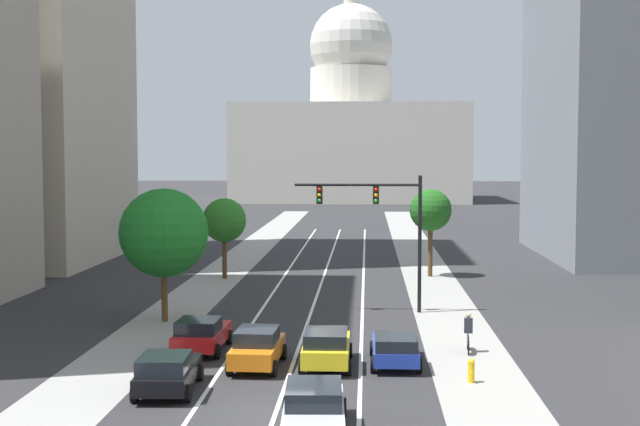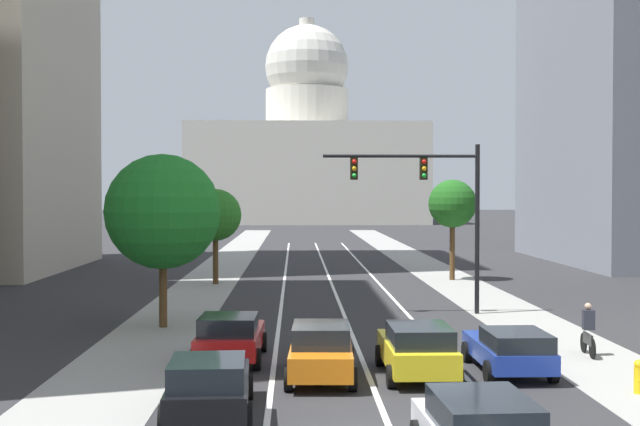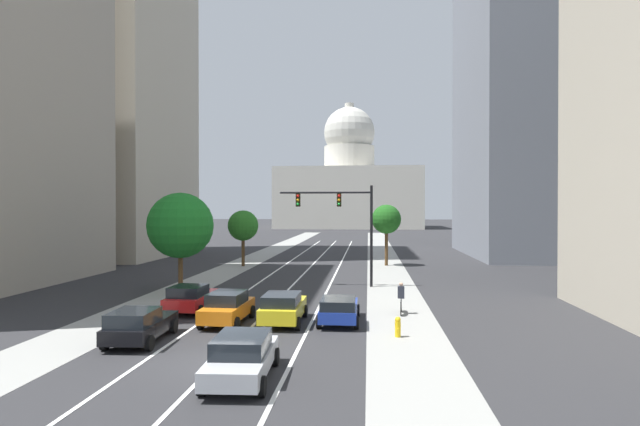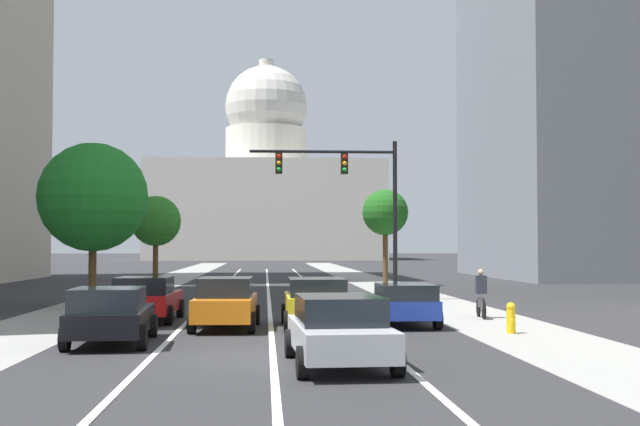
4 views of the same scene
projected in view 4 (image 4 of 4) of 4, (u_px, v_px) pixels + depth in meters
The scene contains 19 objects.
ground_plane at pixel (267, 281), 58.84m from camera, with size 400.00×400.00×0.00m, color #2B2B2D.
sidewalk_left at pixel (154, 285), 53.37m from camera, with size 3.56×130.00×0.01m, color gray.
sidewalk_right at pixel (379, 284), 54.33m from camera, with size 3.56×130.00×0.01m, color gray.
lane_stripe_left at pixel (216, 294), 43.70m from camera, with size 0.16×90.00×0.01m, color white.
lane_stripe_center at pixel (268, 293), 43.88m from camera, with size 0.16×90.00×0.01m, color white.
lane_stripe_right at pixel (320, 293), 44.06m from camera, with size 0.16×90.00×0.01m, color white.
capitol_building at pixel (266, 194), 151.39m from camera, with size 40.93×28.68×36.57m.
car_red at pixel (146, 298), 27.80m from camera, with size 2.18×4.27×1.51m.
car_yellow at pixel (316, 301), 25.77m from camera, with size 2.06×4.30×1.55m.
car_silver at pixel (339, 330), 17.52m from camera, with size 2.24×4.65×1.49m.
car_blue at pixel (402, 303), 26.31m from camera, with size 2.03×4.29×1.36m.
car_black at pixel (111, 315), 21.30m from camera, with size 2.21×4.39×1.49m.
car_orange at pixel (226, 302), 25.38m from camera, with size 2.07×4.21×1.58m.
traffic_signal_mast at pixel (352, 187), 38.36m from camera, with size 6.84×0.39×7.40m.
fire_hydrant at pixel (511, 318), 23.98m from camera, with size 0.26×0.35×0.91m.
cyclist at pixel (481, 294), 29.07m from camera, with size 0.38×1.70×1.72m.
street_tree_far_right at pixel (385, 213), 52.48m from camera, with size 2.91×2.91×6.10m.
street_tree_near_left at pixel (156, 221), 49.72m from camera, with size 3.01×3.01×5.52m.
street_tree_mid_left at pixel (93, 197), 34.38m from camera, with size 4.52×4.52×6.82m.
Camera 4 is at (-0.19, -19.10, 2.56)m, focal length 46.63 mm.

